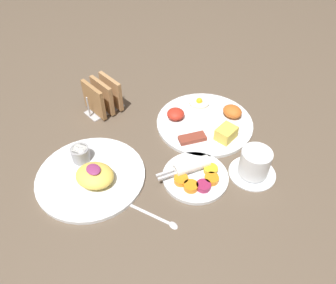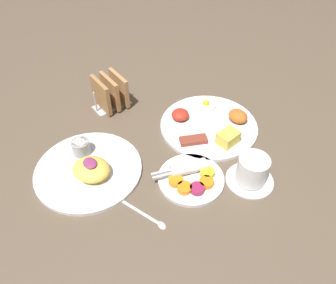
# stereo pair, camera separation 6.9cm
# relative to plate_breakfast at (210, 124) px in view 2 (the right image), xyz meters

# --- Properties ---
(ground_plane) EXTENTS (3.00, 3.00, 0.00)m
(ground_plane) POSITION_rel_plate_breakfast_xyz_m (-0.08, -0.18, -0.01)
(ground_plane) COLOR brown
(plate_breakfast) EXTENTS (0.29, 0.29, 0.05)m
(plate_breakfast) POSITION_rel_plate_breakfast_xyz_m (0.00, 0.00, 0.00)
(plate_breakfast) COLOR white
(plate_breakfast) RESTS_ON ground_plane
(plate_condiments) EXTENTS (0.17, 0.17, 0.04)m
(plate_condiments) POSITION_rel_plate_breakfast_xyz_m (0.12, -0.18, 0.00)
(plate_condiments) COLOR white
(plate_condiments) RESTS_ON ground_plane
(plate_foreground) EXTENTS (0.28, 0.28, 0.06)m
(plate_foreground) POSITION_rel_plate_breakfast_xyz_m (-0.06, -0.37, 0.00)
(plate_foreground) COLOR white
(plate_foreground) RESTS_ON ground_plane
(toast_rack) EXTENTS (0.10, 0.12, 0.10)m
(toast_rack) POSITION_rel_plate_breakfast_xyz_m (-0.27, -0.18, 0.04)
(toast_rack) COLOR #B7B7BC
(toast_rack) RESTS_ON ground_plane
(coffee_cup) EXTENTS (0.12, 0.12, 0.08)m
(coffee_cup) POSITION_rel_plate_breakfast_xyz_m (0.21, -0.06, 0.03)
(coffee_cup) COLOR white
(coffee_cup) RESTS_ON ground_plane
(teaspoon) EXTENTS (0.13, 0.05, 0.01)m
(teaspoon) POSITION_rel_plate_breakfast_xyz_m (0.15, -0.32, -0.01)
(teaspoon) COLOR silver
(teaspoon) RESTS_ON ground_plane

